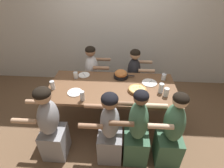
{
  "coord_description": "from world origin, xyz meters",
  "views": [
    {
      "loc": [
        0.14,
        -2.19,
        2.27
      ],
      "look_at": [
        0.0,
        0.0,
        0.79
      ],
      "focal_mm": 28.0,
      "sensor_mm": 36.0,
      "label": 1
    }
  ],
  "objects_px": {
    "drinking_glass_b": "(82,96)",
    "diner_far_midleft": "(92,76)",
    "drinking_glass_e": "(166,93)",
    "drinking_glass_a": "(53,85)",
    "drinking_glass_c": "(76,75)",
    "diner_near_midright": "(137,131)",
    "cocktail_glass_blue": "(164,77)",
    "empty_plate_a": "(149,83)",
    "empty_plate_b": "(75,92)",
    "diner_far_midright": "(133,78)",
    "diner_near_right": "(171,133)",
    "diner_near_left": "(51,127)",
    "empty_plate_c": "(84,75)",
    "drinking_glass_d": "(161,89)",
    "diner_near_center": "(110,131)",
    "pizza_board_main": "(137,90)",
    "skillet_bowl": "(121,74)"
  },
  "relations": [
    {
      "from": "pizza_board_main",
      "to": "drinking_glass_c",
      "type": "xyz_separation_m",
      "value": [
        -0.99,
        0.3,
        0.02
      ]
    },
    {
      "from": "empty_plate_a",
      "to": "drinking_glass_c",
      "type": "xyz_separation_m",
      "value": [
        -1.2,
        0.08,
        0.04
      ]
    },
    {
      "from": "empty_plate_b",
      "to": "empty_plate_a",
      "type": "bearing_deg",
      "value": 16.35
    },
    {
      "from": "cocktail_glass_blue",
      "to": "drinking_glass_c",
      "type": "distance_m",
      "value": 1.43
    },
    {
      "from": "pizza_board_main",
      "to": "drinking_glass_b",
      "type": "distance_m",
      "value": 0.81
    },
    {
      "from": "drinking_glass_a",
      "to": "drinking_glass_d",
      "type": "height_order",
      "value": "drinking_glass_d"
    },
    {
      "from": "drinking_glass_e",
      "to": "diner_near_left",
      "type": "xyz_separation_m",
      "value": [
        -1.54,
        -0.49,
        -0.27
      ]
    },
    {
      "from": "cocktail_glass_blue",
      "to": "drinking_glass_b",
      "type": "height_order",
      "value": "drinking_glass_b"
    },
    {
      "from": "skillet_bowl",
      "to": "empty_plate_b",
      "type": "height_order",
      "value": "skillet_bowl"
    },
    {
      "from": "drinking_glass_b",
      "to": "drinking_glass_c",
      "type": "height_order",
      "value": "drinking_glass_b"
    },
    {
      "from": "empty_plate_c",
      "to": "diner_near_midright",
      "type": "bearing_deg",
      "value": -48.67
    },
    {
      "from": "empty_plate_b",
      "to": "diner_near_right",
      "type": "relative_size",
      "value": 0.19
    },
    {
      "from": "empty_plate_a",
      "to": "empty_plate_b",
      "type": "distance_m",
      "value": 1.16
    },
    {
      "from": "pizza_board_main",
      "to": "cocktail_glass_blue",
      "type": "bearing_deg",
      "value": 37.85
    },
    {
      "from": "skillet_bowl",
      "to": "diner_far_midright",
      "type": "relative_size",
      "value": 0.32
    },
    {
      "from": "skillet_bowl",
      "to": "diner_far_midleft",
      "type": "xyz_separation_m",
      "value": [
        -0.55,
        0.38,
        -0.29
      ]
    },
    {
      "from": "empty_plate_b",
      "to": "cocktail_glass_blue",
      "type": "relative_size",
      "value": 1.7
    },
    {
      "from": "empty_plate_c",
      "to": "diner_near_left",
      "type": "relative_size",
      "value": 0.17
    },
    {
      "from": "cocktail_glass_blue",
      "to": "diner_near_midright",
      "type": "bearing_deg",
      "value": -116.56
    },
    {
      "from": "empty_plate_b",
      "to": "drinking_glass_a",
      "type": "distance_m",
      "value": 0.36
    },
    {
      "from": "drinking_glass_e",
      "to": "diner_near_center",
      "type": "bearing_deg",
      "value": -147.4
    },
    {
      "from": "diner_near_midright",
      "to": "diner_far_midleft",
      "type": "relative_size",
      "value": 1.04
    },
    {
      "from": "diner_far_midright",
      "to": "drinking_glass_b",
      "type": "bearing_deg",
      "value": -36.66
    },
    {
      "from": "diner_near_center",
      "to": "drinking_glass_b",
      "type": "bearing_deg",
      "value": 51.03
    },
    {
      "from": "diner_near_right",
      "to": "diner_far_midleft",
      "type": "distance_m",
      "value": 1.8
    },
    {
      "from": "drinking_glass_d",
      "to": "diner_near_midright",
      "type": "xyz_separation_m",
      "value": [
        -0.36,
        -0.57,
        -0.28
      ]
    },
    {
      "from": "drinking_glass_a",
      "to": "diner_near_left",
      "type": "height_order",
      "value": "diner_near_left"
    },
    {
      "from": "drinking_glass_a",
      "to": "drinking_glass_c",
      "type": "distance_m",
      "value": 0.42
    },
    {
      "from": "cocktail_glass_blue",
      "to": "diner_far_midright",
      "type": "distance_m",
      "value": 0.68
    },
    {
      "from": "empty_plate_c",
      "to": "diner_far_midleft",
      "type": "relative_size",
      "value": 0.17
    },
    {
      "from": "empty_plate_b",
      "to": "empty_plate_c",
      "type": "distance_m",
      "value": 0.5
    },
    {
      "from": "drinking_glass_c",
      "to": "diner_near_midright",
      "type": "height_order",
      "value": "diner_near_midright"
    },
    {
      "from": "skillet_bowl",
      "to": "diner_near_midright",
      "type": "height_order",
      "value": "diner_near_midright"
    },
    {
      "from": "empty_plate_c",
      "to": "drinking_glass_b",
      "type": "distance_m",
      "value": 0.67
    },
    {
      "from": "empty_plate_c",
      "to": "diner_near_midright",
      "type": "height_order",
      "value": "diner_near_midright"
    },
    {
      "from": "skillet_bowl",
      "to": "diner_near_midright",
      "type": "xyz_separation_m",
      "value": [
        0.23,
        -0.95,
        -0.27
      ]
    },
    {
      "from": "diner_far_midright",
      "to": "diner_near_right",
      "type": "distance_m",
      "value": 1.4
    },
    {
      "from": "diner_near_center",
      "to": "diner_far_midright",
      "type": "height_order",
      "value": "diner_near_center"
    },
    {
      "from": "drinking_glass_d",
      "to": "drinking_glass_e",
      "type": "relative_size",
      "value": 1.16
    },
    {
      "from": "drinking_glass_d",
      "to": "diner_near_left",
      "type": "bearing_deg",
      "value": -158.96
    },
    {
      "from": "drinking_glass_d",
      "to": "diner_near_center",
      "type": "relative_size",
      "value": 0.13
    },
    {
      "from": "drinking_glass_d",
      "to": "diner_near_left",
      "type": "height_order",
      "value": "diner_near_left"
    },
    {
      "from": "drinking_glass_e",
      "to": "drinking_glass_a",
      "type": "bearing_deg",
      "value": 177.65
    },
    {
      "from": "diner_far_midright",
      "to": "empty_plate_b",
      "type": "bearing_deg",
      "value": -46.57
    },
    {
      "from": "cocktail_glass_blue",
      "to": "diner_far_midright",
      "type": "height_order",
      "value": "diner_far_midright"
    },
    {
      "from": "diner_near_left",
      "to": "cocktail_glass_blue",
      "type": "bearing_deg",
      "value": -59.78
    },
    {
      "from": "drinking_glass_b",
      "to": "diner_far_midleft",
      "type": "xyz_separation_m",
      "value": [
        -0.04,
        1.01,
        -0.3
      ]
    },
    {
      "from": "pizza_board_main",
      "to": "diner_near_center",
      "type": "distance_m",
      "value": 0.73
    },
    {
      "from": "cocktail_glass_blue",
      "to": "drinking_glass_c",
      "type": "height_order",
      "value": "cocktail_glass_blue"
    },
    {
      "from": "drinking_glass_a",
      "to": "drinking_glass_e",
      "type": "relative_size",
      "value": 1.02
    }
  ]
}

